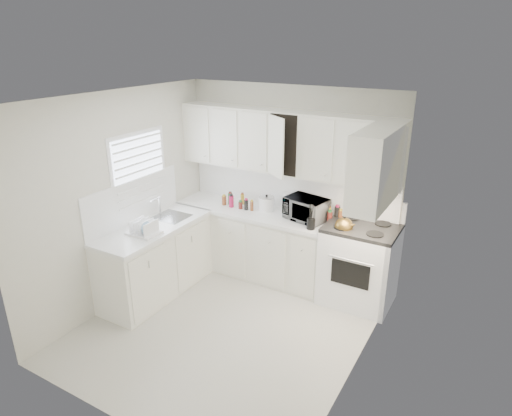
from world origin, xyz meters
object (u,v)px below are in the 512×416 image
Objects in this scene: stove at (360,254)px; rice_cooker at (267,202)px; tea_kettle at (344,225)px; microwave at (306,207)px; utensil_crock at (311,216)px; dish_rack at (143,226)px.

stove is 6.00× the size of rice_cooker.
tea_kettle is 0.51× the size of microwave.
utensil_crock reaches higher than tea_kettle.
utensil_crock is (0.18, -0.25, -0.01)m from microwave.
utensil_crock is 2.02m from dish_rack.
stove is 4.91× the size of tea_kettle.
rice_cooker is at bearing 159.48° from utensil_crock.
microwave is at bearing 125.44° from utensil_crock.
tea_kettle is at bearing 8.53° from utensil_crock.
dish_rack is at bearing -140.50° from tea_kettle.
rice_cooker is (-1.17, 0.23, -0.00)m from tea_kettle.
tea_kettle is 0.81× the size of utensil_crock.
microwave is 1.42× the size of dish_rack.
dish_rack is at bearing -149.42° from stove.
rice_cooker is 0.83m from utensil_crock.
rice_cooker is (-0.60, 0.04, -0.07)m from microwave.
stove is at bearing 30.22° from dish_rack.
tea_kettle is 0.73× the size of dish_rack.
tea_kettle is 0.61m from microwave.
rice_cooker is 0.66× the size of utensil_crock.
stove is 2.65m from dish_rack.
utensil_crock is (-0.58, -0.22, 0.46)m from stove.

